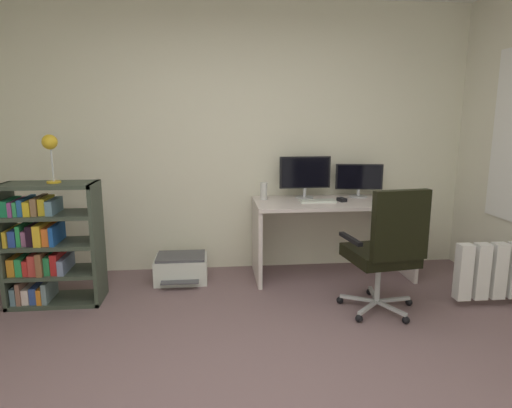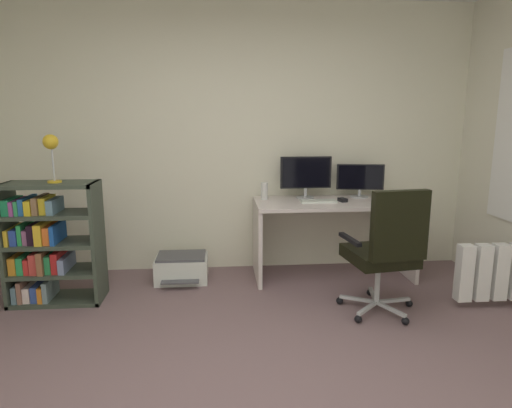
{
  "view_description": "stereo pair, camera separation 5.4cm",
  "coord_description": "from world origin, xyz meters",
  "px_view_note": "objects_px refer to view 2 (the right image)",
  "views": [
    {
      "loc": [
        -0.22,
        -2.07,
        1.54
      ],
      "look_at": [
        0.16,
        1.68,
        0.8
      ],
      "focal_mm": 30.6,
      "sensor_mm": 36.0,
      "label": 1
    },
    {
      "loc": [
        -0.16,
        -2.08,
        1.54
      ],
      "look_at": [
        0.16,
        1.68,
        0.8
      ],
      "focal_mm": 30.6,
      "sensor_mm": 36.0,
      "label": 2
    }
  ],
  "objects_px": {
    "desktop_speaker": "(264,191)",
    "monitor_main": "(306,174)",
    "desk": "(333,221)",
    "monitor_secondary": "(360,179)",
    "printer": "(182,268)",
    "keyboard": "(318,201)",
    "office_chair": "(386,248)",
    "computer_mouse": "(343,200)",
    "bookshelf": "(47,245)",
    "desk_lamp": "(51,146)"
  },
  "relations": [
    {
      "from": "desktop_speaker",
      "to": "monitor_main",
      "type": "bearing_deg",
      "value": 6.48
    },
    {
      "from": "desk",
      "to": "monitor_secondary",
      "type": "bearing_deg",
      "value": 29.15
    },
    {
      "from": "desk",
      "to": "monitor_main",
      "type": "bearing_deg",
      "value": 144.14
    },
    {
      "from": "monitor_main",
      "to": "printer",
      "type": "xyz_separation_m",
      "value": [
        -1.23,
        -0.19,
        -0.87
      ]
    },
    {
      "from": "keyboard",
      "to": "office_chair",
      "type": "bearing_deg",
      "value": -69.41
    },
    {
      "from": "monitor_main",
      "to": "monitor_secondary",
      "type": "xyz_separation_m",
      "value": [
        0.55,
        0.0,
        -0.05
      ]
    },
    {
      "from": "printer",
      "to": "desk",
      "type": "bearing_deg",
      "value": 0.64
    },
    {
      "from": "computer_mouse",
      "to": "keyboard",
      "type": "bearing_deg",
      "value": 169.41
    },
    {
      "from": "monitor_main",
      "to": "keyboard",
      "type": "relative_size",
      "value": 1.51
    },
    {
      "from": "monitor_main",
      "to": "office_chair",
      "type": "xyz_separation_m",
      "value": [
        0.42,
        -1.1,
        -0.44
      ]
    },
    {
      "from": "computer_mouse",
      "to": "office_chair",
      "type": "bearing_deg",
      "value": -97.22
    },
    {
      "from": "office_chair",
      "to": "bookshelf",
      "type": "bearing_deg",
      "value": 169.16
    },
    {
      "from": "desktop_speaker",
      "to": "office_chair",
      "type": "height_order",
      "value": "office_chair"
    },
    {
      "from": "monitor_main",
      "to": "printer",
      "type": "distance_m",
      "value": 1.52
    },
    {
      "from": "monitor_secondary",
      "to": "desk_lamp",
      "type": "xyz_separation_m",
      "value": [
        -2.76,
        -0.58,
        0.37
      ]
    },
    {
      "from": "keyboard",
      "to": "desk_lamp",
      "type": "relative_size",
      "value": 0.87
    },
    {
      "from": "monitor_secondary",
      "to": "bookshelf",
      "type": "xyz_separation_m",
      "value": [
        -2.86,
        -0.58,
        -0.45
      ]
    },
    {
      "from": "computer_mouse",
      "to": "bookshelf",
      "type": "height_order",
      "value": "bookshelf"
    },
    {
      "from": "monitor_secondary",
      "to": "printer",
      "type": "bearing_deg",
      "value": -173.89
    },
    {
      "from": "computer_mouse",
      "to": "printer",
      "type": "height_order",
      "value": "computer_mouse"
    },
    {
      "from": "desktop_speaker",
      "to": "printer",
      "type": "xyz_separation_m",
      "value": [
        -0.81,
        -0.14,
        -0.72
      ]
    },
    {
      "from": "desktop_speaker",
      "to": "desk_lamp",
      "type": "bearing_deg",
      "value": -163.38
    },
    {
      "from": "keyboard",
      "to": "desktop_speaker",
      "type": "bearing_deg",
      "value": 159.38
    },
    {
      "from": "monitor_secondary",
      "to": "printer",
      "type": "xyz_separation_m",
      "value": [
        -1.79,
        -0.19,
        -0.82
      ]
    },
    {
      "from": "monitor_secondary",
      "to": "computer_mouse",
      "type": "relative_size",
      "value": 4.69
    },
    {
      "from": "computer_mouse",
      "to": "bookshelf",
      "type": "xyz_separation_m",
      "value": [
        -2.63,
        -0.36,
        -0.27
      ]
    },
    {
      "from": "bookshelf",
      "to": "monitor_main",
      "type": "bearing_deg",
      "value": 14.11
    },
    {
      "from": "office_chair",
      "to": "desk_lamp",
      "type": "bearing_deg",
      "value": 168.72
    },
    {
      "from": "desk_lamp",
      "to": "keyboard",
      "type": "bearing_deg",
      "value": 8.74
    },
    {
      "from": "desktop_speaker",
      "to": "bookshelf",
      "type": "bearing_deg",
      "value": -164.26
    },
    {
      "from": "monitor_main",
      "to": "computer_mouse",
      "type": "distance_m",
      "value": 0.45
    },
    {
      "from": "desk",
      "to": "desktop_speaker",
      "type": "relative_size",
      "value": 8.91
    },
    {
      "from": "monitor_main",
      "to": "desktop_speaker",
      "type": "height_order",
      "value": "monitor_main"
    },
    {
      "from": "desk_lamp",
      "to": "desk",
      "type": "bearing_deg",
      "value": 9.42
    },
    {
      "from": "monitor_main",
      "to": "desk_lamp",
      "type": "xyz_separation_m",
      "value": [
        -2.2,
        -0.58,
        0.32
      ]
    },
    {
      "from": "office_chair",
      "to": "desk_lamp",
      "type": "height_order",
      "value": "desk_lamp"
    },
    {
      "from": "desk",
      "to": "bookshelf",
      "type": "distance_m",
      "value": 2.58
    },
    {
      "from": "keyboard",
      "to": "desk",
      "type": "bearing_deg",
      "value": 18.08
    },
    {
      "from": "computer_mouse",
      "to": "desk",
      "type": "bearing_deg",
      "value": 137.74
    },
    {
      "from": "office_chair",
      "to": "printer",
      "type": "distance_m",
      "value": 1.93
    },
    {
      "from": "desktop_speaker",
      "to": "desk_lamp",
      "type": "xyz_separation_m",
      "value": [
        -1.78,
        -0.53,
        0.48
      ]
    },
    {
      "from": "monitor_main",
      "to": "desk_lamp",
      "type": "relative_size",
      "value": 1.31
    },
    {
      "from": "office_chair",
      "to": "printer",
      "type": "relative_size",
      "value": 2.11
    },
    {
      "from": "keyboard",
      "to": "bookshelf",
      "type": "distance_m",
      "value": 2.43
    },
    {
      "from": "monitor_secondary",
      "to": "keyboard",
      "type": "relative_size",
      "value": 1.38
    },
    {
      "from": "monitor_secondary",
      "to": "keyboard",
      "type": "height_order",
      "value": "monitor_secondary"
    },
    {
      "from": "bookshelf",
      "to": "desk_lamp",
      "type": "distance_m",
      "value": 0.83
    },
    {
      "from": "office_chair",
      "to": "bookshelf",
      "type": "distance_m",
      "value": 2.78
    },
    {
      "from": "keyboard",
      "to": "desk_lamp",
      "type": "bearing_deg",
      "value": -171.83
    },
    {
      "from": "desk",
      "to": "office_chair",
      "type": "bearing_deg",
      "value": -79.28
    }
  ]
}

